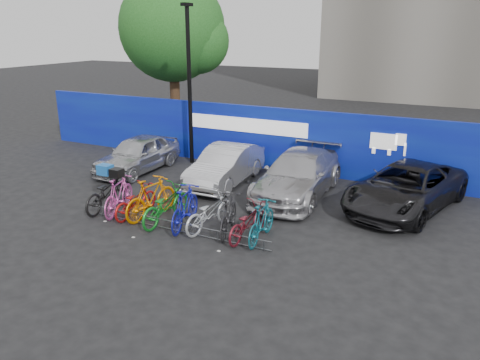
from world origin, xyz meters
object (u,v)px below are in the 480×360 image
Objects in this scene: tree at (177,31)px; car_3 at (406,188)px; bike_3 at (151,198)px; car_2 at (298,175)px; car_1 at (226,165)px; bike_9 at (262,222)px; car_0 at (138,154)px; lamppost at (189,81)px; bike_8 at (247,222)px; bike_0 at (107,192)px; bike_2 at (135,201)px; bike_6 at (210,212)px; bike_5 at (185,207)px; bike_4 at (166,205)px; bike_7 at (228,215)px; bike_rack at (176,226)px; bike_1 at (119,195)px.

car_3 is at bearing -27.08° from tree.
car_2 is at bearing -122.40° from bike_3.
tree is 9.88m from car_1.
car_0 is at bearing -30.70° from bike_9.
lamppost reaches higher than bike_8.
tree reaches higher than bike_0.
bike_9 reaches higher than bike_2.
car_2 is 5.23m from bike_2.
tree is 3.76× the size of bike_0.
bike_0 is 4.69m from bike_8.
bike_6 is (3.53, 0.03, -0.04)m from bike_0.
tree is at bearing -41.84° from bike_6.
lamppost is 6.41m from bike_2.
bike_9 reaches higher than bike_8.
car_3 is 4.97m from bike_9.
bike_2 is at bearing -12.78° from bike_5.
bike_6 reaches higher than bike_8.
car_3 is (3.31, 0.30, -0.03)m from car_2.
bike_4 is 1.93m from bike_7.
bike_3 is at bearing -132.31° from car_3.
tree is 14.25m from car_3.
lamppost reaches higher than bike_rack.
car_0 is 2.21× the size of bike_7.
bike_1 is at bearing -135.19° from car_3.
bike_9 is (0.39, 0.04, 0.07)m from bike_8.
bike_8 reaches higher than bike_rack.
bike_7 is at bearing -175.24° from bike_2.
lamppost is 1.52× the size of car_1.
bike_3 reaches higher than bike_4.
bike_7 is (4.11, 0.02, -0.00)m from bike_0.
bike_5 is at bearing -178.57° from bike_3.
car_1 is at bearing -85.03° from bike_4.
bike_1 is (0.95, -5.58, -2.71)m from lamppost.
bike_4 is (1.08, -0.03, 0.07)m from bike_2.
car_1 is 4.21m from bike_7.
bike_4 is 2.50m from bike_8.
bike_8 is (1.91, 0.49, 0.30)m from bike_rack.
bike_5 is at bearing -178.66° from bike_4.
car_1 reaches higher than bike_0.
tree is at bearing -55.62° from bike_4.
bike_5 is (1.74, -0.05, 0.12)m from bike_2.
car_2 is 3.67m from bike_9.
car_2 is (5.19, -1.82, -2.56)m from lamppost.
bike_5 is 1.07× the size of bike_7.
car_1 is 1.93× the size of bike_0.
car_1 is 4.11m from bike_1.
car_3 is at bearing -124.33° from bike_8.
tree reaches higher than bike_6.
bike_8 is at bearing 166.41° from bike_1.
lamppost is at bearing 159.88° from car_2.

